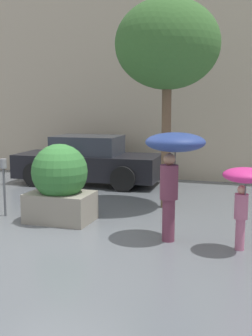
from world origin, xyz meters
TOP-DOWN VIEW (x-y plane):
  - ground_plane at (0.00, 0.00)m, footprint 40.00×40.00m
  - building_facade at (0.00, 6.50)m, footprint 18.00×0.30m
  - planter_box at (-0.43, 0.91)m, footprint 1.30×1.13m
  - person_adult at (1.98, 0.46)m, footprint 1.03×1.03m
  - person_child at (3.18, 0.22)m, footprint 0.73×0.73m
  - parked_car_near at (-1.49, 4.85)m, footprint 4.32×2.03m
  - street_tree at (1.34, 2.73)m, footprint 2.31×2.31m
  - parking_meter at (-1.73, 0.91)m, footprint 0.14×0.14m

SIDE VIEW (x-z plane):
  - ground_plane at x=0.00m, z-range 0.00..0.00m
  - parked_car_near at x=-1.49m, z-range -0.05..1.38m
  - planter_box at x=-0.43m, z-range -0.01..1.57m
  - parking_meter at x=-1.73m, z-range 0.27..1.50m
  - person_child at x=3.18m, z-range 0.42..1.80m
  - person_adult at x=1.98m, z-range 0.58..2.46m
  - building_facade at x=0.00m, z-range 0.00..6.00m
  - street_tree at x=1.34m, z-range 1.31..5.94m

